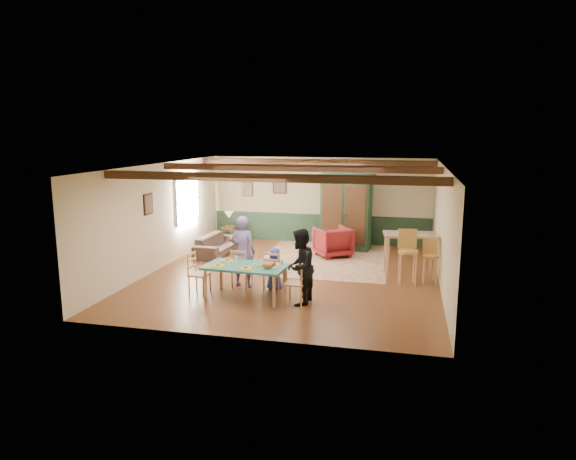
% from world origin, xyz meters
% --- Properties ---
extents(floor, '(8.00, 8.00, 0.00)m').
position_xyz_m(floor, '(0.00, 0.00, 0.00)').
color(floor, '#562D18').
rests_on(floor, ground).
extents(wall_back, '(7.00, 0.02, 2.70)m').
position_xyz_m(wall_back, '(0.00, 4.00, 1.35)').
color(wall_back, beige).
rests_on(wall_back, floor).
extents(wall_left, '(0.02, 8.00, 2.70)m').
position_xyz_m(wall_left, '(-3.50, 0.00, 1.35)').
color(wall_left, beige).
rests_on(wall_left, floor).
extents(wall_right, '(0.02, 8.00, 2.70)m').
position_xyz_m(wall_right, '(3.50, 0.00, 1.35)').
color(wall_right, beige).
rests_on(wall_right, floor).
extents(ceiling, '(7.00, 8.00, 0.02)m').
position_xyz_m(ceiling, '(0.00, 0.00, 2.70)').
color(ceiling, white).
rests_on(ceiling, wall_back).
extents(wainscot_back, '(6.95, 0.03, 0.90)m').
position_xyz_m(wainscot_back, '(0.00, 3.98, 0.45)').
color(wainscot_back, '#1B3322').
rests_on(wainscot_back, floor).
extents(ceiling_beam_front, '(6.95, 0.16, 0.16)m').
position_xyz_m(ceiling_beam_front, '(0.00, -2.30, 2.61)').
color(ceiling_beam_front, black).
rests_on(ceiling_beam_front, ceiling).
extents(ceiling_beam_mid, '(6.95, 0.16, 0.16)m').
position_xyz_m(ceiling_beam_mid, '(0.00, 0.40, 2.61)').
color(ceiling_beam_mid, black).
rests_on(ceiling_beam_mid, ceiling).
extents(ceiling_beam_back, '(6.95, 0.16, 0.16)m').
position_xyz_m(ceiling_beam_back, '(0.00, 3.00, 2.61)').
color(ceiling_beam_back, black).
rests_on(ceiling_beam_back, ceiling).
extents(window_left, '(0.06, 1.60, 1.30)m').
position_xyz_m(window_left, '(-3.47, 1.70, 1.55)').
color(window_left, white).
rests_on(window_left, wall_left).
extents(picture_left_wall, '(0.04, 0.42, 0.52)m').
position_xyz_m(picture_left_wall, '(-3.47, -0.60, 1.75)').
color(picture_left_wall, '#7D735B').
rests_on(picture_left_wall, wall_left).
extents(picture_back_a, '(0.45, 0.04, 0.55)m').
position_xyz_m(picture_back_a, '(-1.30, 3.97, 1.80)').
color(picture_back_a, '#7D735B').
rests_on(picture_back_a, wall_back).
extents(picture_back_b, '(0.38, 0.04, 0.48)m').
position_xyz_m(picture_back_b, '(-2.40, 3.97, 1.65)').
color(picture_back_b, '#7D735B').
rests_on(picture_back_b, wall_back).
extents(dining_table, '(1.78, 1.09, 0.71)m').
position_xyz_m(dining_table, '(-0.57, -1.93, 0.36)').
color(dining_table, '#21695C').
rests_on(dining_table, floor).
extents(dining_chair_far_left, '(0.43, 0.45, 0.90)m').
position_xyz_m(dining_chair_far_left, '(-0.90, -1.21, 0.45)').
color(dining_chair_far_left, tan).
rests_on(dining_chair_far_left, floor).
extents(dining_chair_far_right, '(0.43, 0.45, 0.90)m').
position_xyz_m(dining_chair_far_right, '(-0.14, -1.27, 0.45)').
color(dining_chair_far_right, tan).
rests_on(dining_chair_far_right, floor).
extents(dining_chair_end_left, '(0.45, 0.43, 0.90)m').
position_xyz_m(dining_chair_end_left, '(-1.66, -1.84, 0.45)').
color(dining_chair_end_left, tan).
rests_on(dining_chair_end_left, floor).
extents(dining_chair_end_right, '(0.45, 0.43, 0.90)m').
position_xyz_m(dining_chair_end_right, '(0.52, -2.02, 0.45)').
color(dining_chair_end_right, tan).
rests_on(dining_chair_end_right, floor).
extents(person_man, '(0.63, 0.44, 1.64)m').
position_xyz_m(person_man, '(-0.89, -1.14, 0.82)').
color(person_man, '#6C5999').
rests_on(person_man, floor).
extents(person_woman, '(0.65, 0.81, 1.57)m').
position_xyz_m(person_woman, '(0.61, -2.02, 0.79)').
color(person_woman, black).
rests_on(person_woman, floor).
extents(person_child, '(0.49, 0.34, 0.96)m').
position_xyz_m(person_child, '(-0.13, -1.20, 0.48)').
color(person_child, '#293BA5').
rests_on(person_child, floor).
extents(cat, '(0.35, 0.16, 0.17)m').
position_xyz_m(cat, '(-0.06, -2.06, 0.80)').
color(cat, orange).
rests_on(cat, dining_table).
extents(place_setting_near_left, '(0.40, 0.32, 0.11)m').
position_xyz_m(place_setting_near_left, '(-1.11, -2.12, 0.77)').
color(place_setting_near_left, yellow).
rests_on(place_setting_near_left, dining_table).
extents(place_setting_near_center, '(0.40, 0.32, 0.11)m').
position_xyz_m(place_setting_near_center, '(-0.50, -2.17, 0.77)').
color(place_setting_near_center, yellow).
rests_on(place_setting_near_center, dining_table).
extents(place_setting_far_left, '(0.40, 0.32, 0.11)m').
position_xyz_m(place_setting_far_left, '(-1.07, -1.65, 0.77)').
color(place_setting_far_left, yellow).
rests_on(place_setting_far_left, dining_table).
extents(place_setting_far_right, '(0.40, 0.32, 0.11)m').
position_xyz_m(place_setting_far_right, '(-0.03, -1.73, 0.77)').
color(place_setting_far_right, yellow).
rests_on(place_setting_far_right, dining_table).
extents(area_rug, '(3.49, 4.14, 0.01)m').
position_xyz_m(area_rug, '(0.53, 1.79, 0.01)').
color(area_rug, beige).
rests_on(area_rug, floor).
extents(armoire, '(1.67, 0.85, 2.26)m').
position_xyz_m(armoire, '(0.93, 3.17, 1.13)').
color(armoire, '#143420').
rests_on(armoire, floor).
extents(armchair, '(1.26, 1.27, 0.84)m').
position_xyz_m(armchair, '(0.69, 2.20, 0.42)').
color(armchair, '#551117').
rests_on(armchair, floor).
extents(sofa, '(0.83, 1.91, 0.55)m').
position_xyz_m(sofa, '(-2.62, 1.74, 0.27)').
color(sofa, '#3E2D26').
rests_on(sofa, floor).
extents(end_table, '(0.46, 0.46, 0.53)m').
position_xyz_m(end_table, '(-2.76, 3.19, 0.26)').
color(end_table, black).
rests_on(end_table, floor).
extents(table_lamp, '(0.27, 0.27, 0.48)m').
position_xyz_m(table_lamp, '(-2.76, 3.19, 0.77)').
color(table_lamp, beige).
rests_on(table_lamp, end_table).
extents(counter_table, '(1.37, 0.90, 1.07)m').
position_xyz_m(counter_table, '(2.80, 0.59, 0.53)').
color(counter_table, '#B7A98E').
rests_on(counter_table, floor).
extents(bar_stool_left, '(0.51, 0.55, 1.27)m').
position_xyz_m(bar_stool_left, '(2.76, -0.13, 0.64)').
color(bar_stool_left, tan).
rests_on(bar_stool_left, floor).
extents(bar_stool_right, '(0.38, 0.42, 1.04)m').
position_xyz_m(bar_stool_right, '(3.27, 0.08, 0.52)').
color(bar_stool_right, tan).
rests_on(bar_stool_right, floor).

